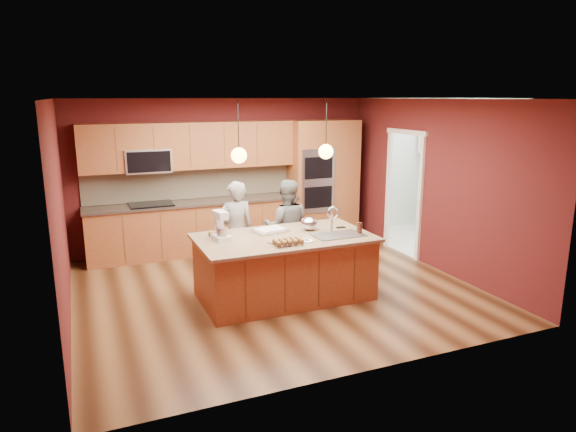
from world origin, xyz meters
name	(u,v)px	position (x,y,z in m)	size (l,w,h in m)	color
floor	(275,289)	(0.00, 0.00, 0.00)	(5.50, 5.50, 0.00)	#3F2211
ceiling	(274,99)	(0.00, 0.00, 2.70)	(5.50, 5.50, 0.00)	white
wall_back	(225,174)	(0.00, 2.50, 1.35)	(5.50, 5.50, 0.00)	#4F1616
wall_front	(369,244)	(0.00, -2.50, 1.35)	(5.50, 5.50, 0.00)	#4F1616
wall_left	(60,215)	(-2.75, 0.00, 1.35)	(5.00, 5.00, 0.00)	#4F1616
wall_right	(435,185)	(2.75, 0.00, 1.35)	(5.00, 5.00, 0.00)	#4F1616
cabinet_run	(192,198)	(-0.68, 2.25, 0.98)	(3.74, 0.64, 2.30)	brown
oven_column	(323,181)	(1.85, 2.19, 1.15)	(1.30, 0.62, 2.30)	brown
doorway_trim	(403,195)	(2.73, 0.80, 1.05)	(0.08, 1.11, 2.20)	white
laundry_room	(465,139)	(4.35, 1.20, 1.95)	(2.60, 2.70, 2.70)	silver
pendant_left	(239,155)	(-0.60, -0.32, 2.00)	(0.20, 0.20, 0.80)	black
pendant_right	(326,151)	(0.63, -0.32, 2.00)	(0.20, 0.20, 0.80)	black
island	(285,266)	(0.03, -0.32, 0.45)	(2.37, 1.33, 1.25)	brown
person_left	(236,231)	(-0.39, 0.60, 0.76)	(0.55, 0.36, 1.52)	black
person_right	(286,227)	(0.43, 0.60, 0.75)	(0.72, 0.56, 1.49)	slate
stand_mixer	(221,227)	(-0.82, -0.14, 1.04)	(0.24, 0.31, 0.38)	white
sheet_cake	(270,230)	(-0.08, -0.03, 0.90)	(0.52, 0.43, 0.05)	silver
cooling_rack	(287,242)	(-0.07, -0.62, 0.88)	(0.42, 0.30, 0.02)	#A1A3A8
mixing_bowl	(309,224)	(0.47, -0.15, 0.97)	(0.23, 0.23, 0.20)	silver
plate	(307,241)	(0.19, -0.67, 0.88)	(0.18, 0.18, 0.01)	white
tumbler	(359,228)	(1.04, -0.58, 0.95)	(0.08, 0.08, 0.15)	#3E1C10
phone	(341,227)	(0.95, -0.20, 0.88)	(0.14, 0.07, 0.01)	black
cupcakes_left	(214,234)	(-0.86, 0.06, 0.91)	(0.15, 0.15, 0.07)	#B77E43
cupcakes_rack	(288,241)	(-0.10, -0.73, 0.93)	(0.39, 0.23, 0.07)	#B77E43
cupcakes_right	(309,222)	(0.59, 0.13, 0.91)	(0.17, 0.26, 0.08)	#B77E43
washer	(469,217)	(4.22, 0.79, 0.52)	(0.65, 0.67, 1.05)	white
dryer	(440,212)	(4.21, 1.60, 0.45)	(0.56, 0.58, 0.90)	white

